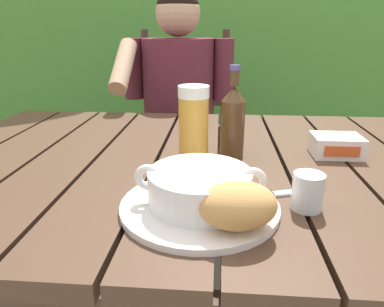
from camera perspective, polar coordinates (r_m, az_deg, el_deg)
The scene contains 11 objects.
dining_table at distance 0.92m, azimuth -0.56°, elevation -5.65°, with size 1.39×0.95×0.74m.
chair_near_diner at distance 1.83m, azimuth -1.48°, elevation 2.50°, with size 0.46×0.45×1.04m.
person_eating at distance 1.58m, azimuth -2.40°, elevation 7.67°, with size 0.48×0.47×1.21m.
serving_plate at distance 0.64m, azimuth 1.24°, elevation -8.49°, with size 0.29×0.29×0.01m.
soup_bowl at distance 0.62m, azimuth 1.27°, elevation -5.36°, with size 0.23×0.18×0.07m.
bread_roll at distance 0.56m, azimuth 7.44°, elevation -8.36°, with size 0.14×0.11×0.07m.
beer_glass at distance 0.81m, azimuth 0.26°, elevation 4.45°, with size 0.07×0.07×0.19m.
beer_bottle at distance 0.87m, azimuth 6.68°, elevation 5.38°, with size 0.06×0.06×0.23m.
water_glass_small at distance 0.66m, azimuth 18.32°, elevation -5.89°, with size 0.06×0.06×0.07m.
butter_tub at distance 0.97m, azimuth 22.45°, elevation 1.20°, with size 0.12×0.09×0.05m.
table_knife at distance 0.70m, azimuth 12.70°, elevation -6.47°, with size 0.16×0.06×0.01m.
Camera 1 is at (0.07, -0.83, 1.05)m, focal length 32.74 mm.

